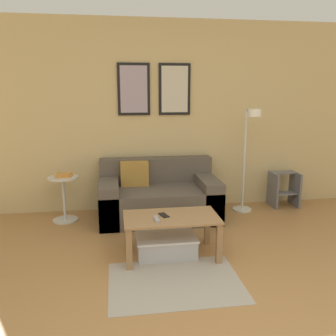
{
  "coord_description": "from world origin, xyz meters",
  "views": [
    {
      "loc": [
        -0.71,
        -1.76,
        1.64
      ],
      "look_at": [
        -0.18,
        1.77,
        0.85
      ],
      "focal_mm": 38.0,
      "sensor_mm": 36.0,
      "label": 1
    }
  ],
  "objects_px": {
    "couch": "(158,197)",
    "book_stack": "(64,175)",
    "floor_lamp": "(248,152)",
    "storage_bin": "(166,245)",
    "step_stool": "(284,188)",
    "side_table": "(64,194)",
    "cell_phone": "(164,215)",
    "coffee_table": "(171,224)",
    "remote_control": "(156,219)"
  },
  "relations": [
    {
      "from": "book_stack",
      "to": "remote_control",
      "type": "height_order",
      "value": "book_stack"
    },
    {
      "from": "coffee_table",
      "to": "book_stack",
      "type": "relative_size",
      "value": 4.45
    },
    {
      "from": "step_stool",
      "to": "coffee_table",
      "type": "bearing_deg",
      "value": -144.56
    },
    {
      "from": "storage_bin",
      "to": "remote_control",
      "type": "height_order",
      "value": "remote_control"
    },
    {
      "from": "cell_phone",
      "to": "remote_control",
      "type": "bearing_deg",
      "value": -144.22
    },
    {
      "from": "coffee_table",
      "to": "step_stool",
      "type": "xyz_separation_m",
      "value": [
        1.84,
        1.31,
        -0.08
      ]
    },
    {
      "from": "coffee_table",
      "to": "side_table",
      "type": "bearing_deg",
      "value": 135.23
    },
    {
      "from": "coffee_table",
      "to": "book_stack",
      "type": "height_order",
      "value": "book_stack"
    },
    {
      "from": "coffee_table",
      "to": "book_stack",
      "type": "distance_m",
      "value": 1.69
    },
    {
      "from": "remote_control",
      "to": "step_stool",
      "type": "relative_size",
      "value": 0.3
    },
    {
      "from": "storage_bin",
      "to": "remote_control",
      "type": "xyz_separation_m",
      "value": [
        -0.11,
        -0.11,
        0.32
      ]
    },
    {
      "from": "side_table",
      "to": "cell_phone",
      "type": "bearing_deg",
      "value": -45.66
    },
    {
      "from": "couch",
      "to": "coffee_table",
      "type": "height_order",
      "value": "couch"
    },
    {
      "from": "couch",
      "to": "storage_bin",
      "type": "relative_size",
      "value": 2.5
    },
    {
      "from": "coffee_table",
      "to": "side_table",
      "type": "xyz_separation_m",
      "value": [
        -1.19,
        1.18,
        0.01
      ]
    },
    {
      "from": "side_table",
      "to": "storage_bin",
      "type": "bearing_deg",
      "value": -45.15
    },
    {
      "from": "storage_bin",
      "to": "floor_lamp",
      "type": "distance_m",
      "value": 1.79
    },
    {
      "from": "side_table",
      "to": "step_stool",
      "type": "xyz_separation_m",
      "value": [
        3.03,
        0.13,
        -0.08
      ]
    },
    {
      "from": "couch",
      "to": "side_table",
      "type": "xyz_separation_m",
      "value": [
        -1.19,
        0.06,
        0.07
      ]
    },
    {
      "from": "side_table",
      "to": "cell_phone",
      "type": "xyz_separation_m",
      "value": [
        1.12,
        -1.14,
        0.08
      ]
    },
    {
      "from": "floor_lamp",
      "to": "storage_bin",
      "type": "bearing_deg",
      "value": -139.38
    },
    {
      "from": "step_stool",
      "to": "side_table",
      "type": "bearing_deg",
      "value": -177.5
    },
    {
      "from": "book_stack",
      "to": "remote_control",
      "type": "distance_m",
      "value": 1.63
    },
    {
      "from": "floor_lamp",
      "to": "remote_control",
      "type": "bearing_deg",
      "value": -138.95
    },
    {
      "from": "coffee_table",
      "to": "remote_control",
      "type": "xyz_separation_m",
      "value": [
        -0.16,
        -0.08,
        0.09
      ]
    },
    {
      "from": "couch",
      "to": "cell_phone",
      "type": "relative_size",
      "value": 10.78
    },
    {
      "from": "book_stack",
      "to": "cell_phone",
      "type": "bearing_deg",
      "value": -46.24
    },
    {
      "from": "floor_lamp",
      "to": "side_table",
      "type": "xyz_separation_m",
      "value": [
        -2.38,
        0.08,
        -0.49
      ]
    },
    {
      "from": "step_stool",
      "to": "floor_lamp",
      "type": "bearing_deg",
      "value": -161.74
    },
    {
      "from": "side_table",
      "to": "remote_control",
      "type": "bearing_deg",
      "value": -50.65
    },
    {
      "from": "side_table",
      "to": "coffee_table",
      "type": "bearing_deg",
      "value": -44.77
    },
    {
      "from": "floor_lamp",
      "to": "coffee_table",
      "type": "bearing_deg",
      "value": -137.46
    },
    {
      "from": "floor_lamp",
      "to": "side_table",
      "type": "height_order",
      "value": "floor_lamp"
    },
    {
      "from": "coffee_table",
      "to": "remote_control",
      "type": "bearing_deg",
      "value": -152.91
    },
    {
      "from": "side_table",
      "to": "book_stack",
      "type": "bearing_deg",
      "value": 37.7
    },
    {
      "from": "side_table",
      "to": "book_stack",
      "type": "height_order",
      "value": "book_stack"
    },
    {
      "from": "couch",
      "to": "storage_bin",
      "type": "xyz_separation_m",
      "value": [
        -0.05,
        -1.09,
        -0.17
      ]
    },
    {
      "from": "cell_phone",
      "to": "side_table",
      "type": "bearing_deg",
      "value": 117.15
    },
    {
      "from": "remote_control",
      "to": "coffee_table",
      "type": "bearing_deg",
      "value": 23.9
    },
    {
      "from": "couch",
      "to": "book_stack",
      "type": "xyz_separation_m",
      "value": [
        -1.18,
        0.07,
        0.32
      ]
    },
    {
      "from": "cell_phone",
      "to": "floor_lamp",
      "type": "bearing_deg",
      "value": 22.84
    },
    {
      "from": "floor_lamp",
      "to": "book_stack",
      "type": "distance_m",
      "value": 2.38
    },
    {
      "from": "coffee_table",
      "to": "floor_lamp",
      "type": "xyz_separation_m",
      "value": [
        1.2,
        1.1,
        0.5
      ]
    },
    {
      "from": "couch",
      "to": "step_stool",
      "type": "distance_m",
      "value": 1.84
    },
    {
      "from": "coffee_table",
      "to": "cell_phone",
      "type": "bearing_deg",
      "value": 153.8
    },
    {
      "from": "couch",
      "to": "floor_lamp",
      "type": "distance_m",
      "value": 1.32
    },
    {
      "from": "coffee_table",
      "to": "step_stool",
      "type": "distance_m",
      "value": 2.26
    },
    {
      "from": "floor_lamp",
      "to": "step_stool",
      "type": "height_order",
      "value": "floor_lamp"
    },
    {
      "from": "coffee_table",
      "to": "book_stack",
      "type": "bearing_deg",
      "value": 134.67
    },
    {
      "from": "couch",
      "to": "step_stool",
      "type": "xyz_separation_m",
      "value": [
        1.83,
        0.19,
        -0.01
      ]
    }
  ]
}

